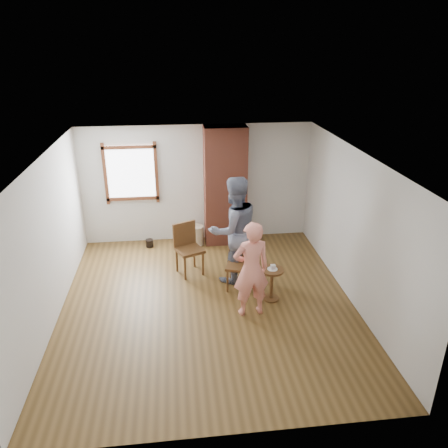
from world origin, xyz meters
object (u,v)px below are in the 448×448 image
at_px(stoneware_crock, 196,235).
at_px(side_table, 272,279).
at_px(man, 234,230).
at_px(dining_chair_left, 187,246).
at_px(person_pink, 251,269).
at_px(dining_chair_right, 239,261).

height_order(stoneware_crock, side_table, side_table).
bearing_deg(side_table, man, 125.39).
bearing_deg(dining_chair_left, person_pink, -80.67).
bearing_deg(dining_chair_right, stoneware_crock, 127.83).
bearing_deg(dining_chair_right, man, 120.91).
bearing_deg(side_table, dining_chair_left, 140.27).
relative_size(dining_chair_left, man, 0.49).
xyz_separation_m(dining_chair_right, side_table, (0.49, -0.51, -0.11)).
bearing_deg(stoneware_crock, dining_chair_left, -100.67).
bearing_deg(person_pink, dining_chair_left, -65.32).
distance_m(side_table, person_pink, 0.71).
xyz_separation_m(stoneware_crock, man, (0.62, -1.59, 0.80)).
bearing_deg(side_table, dining_chair_right, 134.21).
relative_size(dining_chair_right, person_pink, 0.56).
bearing_deg(person_pink, side_table, -147.74).
bearing_deg(side_table, stoneware_crock, 116.42).
distance_m(man, person_pink, 1.18).
xyz_separation_m(dining_chair_left, man, (0.85, -0.38, 0.45)).
height_order(dining_chair_left, dining_chair_right, dining_chair_left).
xyz_separation_m(man, person_pink, (0.12, -1.16, -0.19)).
xyz_separation_m(dining_chair_left, dining_chair_right, (0.92, -0.67, -0.05)).
xyz_separation_m(side_table, person_pink, (-0.44, -0.37, 0.43)).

